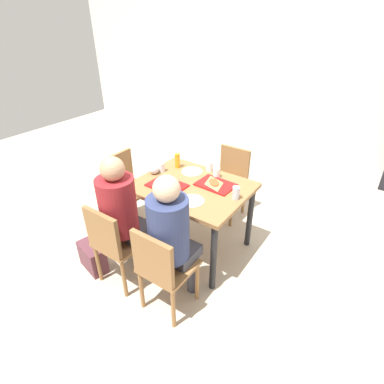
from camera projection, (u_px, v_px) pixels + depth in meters
The scene contains 23 objects.
ground_plane at pixel (192, 246), 3.34m from camera, with size 10.00×10.00×0.02m, color #B7A893.
back_wall at pixel (304, 71), 4.88m from camera, with size 10.00×0.10×2.80m, color silver.
main_table at pixel (192, 194), 3.00m from camera, with size 1.09×0.86×0.77m.
chair_near_left at pixel (114, 241), 2.64m from camera, with size 0.40×0.40×0.85m.
chair_near_right at pixel (162, 267), 2.37m from camera, with size 0.40×0.40×0.85m.
chair_far_side at pixel (230, 177), 3.66m from camera, with size 0.40×0.40×0.85m.
chair_left_end at pixel (127, 183), 3.54m from camera, with size 0.40×0.40×0.85m.
person_in_red at pixel (122, 210), 2.61m from camera, with size 0.32×0.42×1.26m.
person_in_brown_jacket at pixel (172, 233), 2.35m from camera, with size 0.32×0.42×1.26m.
tray_red_near at pixel (167, 185), 2.93m from camera, with size 0.36×0.26×0.02m, color #B21414.
tray_red_far at pixel (216, 185), 2.94m from camera, with size 0.36×0.26×0.02m, color #B21414.
paper_plate_center at pixel (192, 171), 3.19m from camera, with size 0.22×0.22×0.01m, color white.
paper_plate_near_edge at pixel (192, 201), 2.69m from camera, with size 0.22×0.22×0.01m, color white.
pizza_slice_a at pixel (164, 185), 2.90m from camera, with size 0.18×0.20×0.02m.
pizza_slice_b at pixel (214, 183), 2.94m from camera, with size 0.25×0.25×0.02m.
plastic_cup_a at pixel (210, 166), 3.19m from camera, with size 0.07×0.07×0.10m, color white.
plastic_cup_b at pixel (171, 198), 2.65m from camera, with size 0.07×0.07×0.10m, color white.
plastic_cup_c at pixel (161, 167), 3.18m from camera, with size 0.07×0.07×0.10m, color white.
plastic_cup_d at pixel (216, 173), 3.06m from camera, with size 0.07×0.07×0.10m, color white.
soda_can at pixel (236, 193), 2.70m from camera, with size 0.07×0.07×0.12m, color #B7BCC6.
condiment_bottle at pixel (177, 161), 3.24m from camera, with size 0.06×0.06×0.16m, color orange.
foil_bundle at pixel (154, 169), 3.13m from camera, with size 0.10×0.10×0.10m, color silver.
handbag at pixel (93, 257), 2.98m from camera, with size 0.32×0.16×0.28m, color #592D38.
Camera 1 is at (1.45, -2.10, 2.23)m, focal length 28.20 mm.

